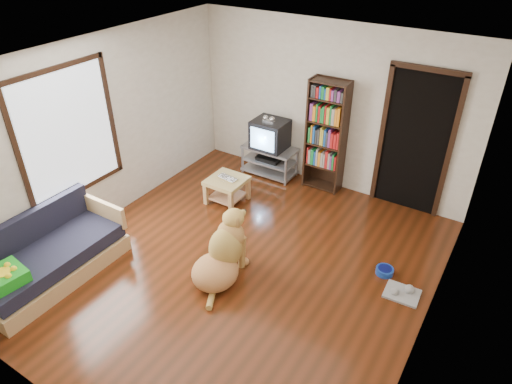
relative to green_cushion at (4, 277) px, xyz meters
The scene contains 18 objects.
ground 2.70m from the green_cushion, 48.83° to the left, with size 5.00×5.00×0.00m, color #52210E.
ceiling 3.39m from the green_cushion, 48.83° to the left, with size 5.00×5.00×0.00m, color white.
wall_back 4.90m from the green_cushion, 68.76° to the left, with size 4.50×4.50×0.00m, color silver.
wall_front 1.99m from the green_cushion, 15.90° to the right, with size 4.50×4.50×0.00m, color silver.
wall_left 2.22m from the green_cushion, 104.03° to the left, with size 5.00×5.00×0.00m, color silver.
wall_right 4.55m from the green_cushion, 26.58° to the left, with size 5.00×5.00×0.00m, color silver.
green_cushion is the anchor object (origin of this frame).
laptop 3.20m from the green_cushion, 76.59° to the left, with size 0.32×0.21×0.03m, color silver.
dog_bowl 4.43m from the green_cushion, 40.00° to the left, with size 0.22×0.22×0.08m, color #163A9B.
grey_rag 4.51m from the green_cushion, 35.08° to the left, with size 0.40×0.32×0.03m, color #959595.
window 1.87m from the green_cushion, 107.87° to the left, with size 0.03×1.46×1.70m.
doorway 5.49m from the green_cushion, 55.33° to the left, with size 1.03×0.05×2.19m.
tv_stand 4.34m from the green_cushion, 78.69° to the left, with size 0.90×0.45×0.50m.
crt_tv 4.36m from the green_cushion, 78.75° to the left, with size 0.55×0.52×0.58m.
bookshelf 4.73m from the green_cushion, 67.50° to the left, with size 0.60×0.30×1.80m.
sofa 0.67m from the green_cushion, 101.29° to the left, with size 0.80×1.80×0.80m.
coffee_table 3.24m from the green_cushion, 76.71° to the left, with size 0.55×0.55×0.40m.
dog 2.41m from the green_cushion, 45.67° to the left, with size 0.58×1.08×0.89m.
Camera 1 is at (2.55, -3.69, 3.91)m, focal length 32.00 mm.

